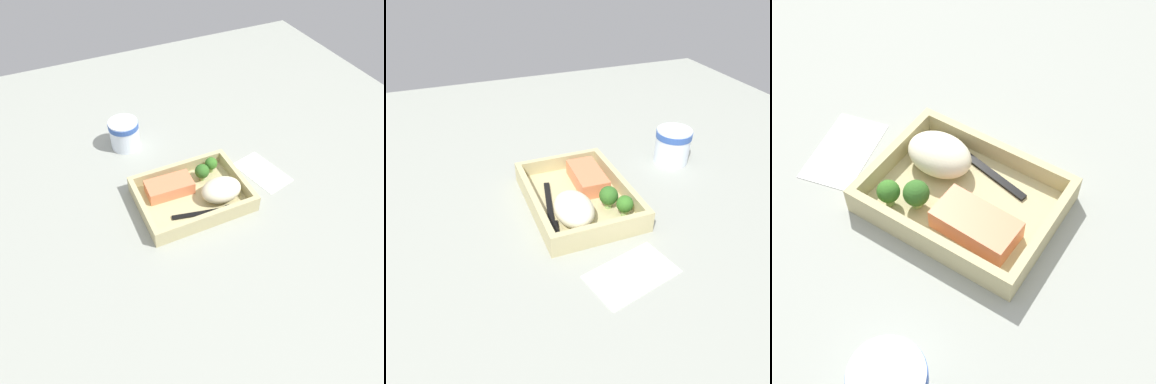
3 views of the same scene
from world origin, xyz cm
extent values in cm
cube|color=#969B91|center=(0.00, 0.00, -1.00)|extent=(160.00, 160.00, 2.00)
cube|color=tan|center=(0.00, 0.00, 0.60)|extent=(25.19, 18.80, 1.20)
cube|color=tan|center=(0.00, -8.80, 2.71)|extent=(25.19, 1.20, 3.01)
cube|color=tan|center=(0.00, 8.80, 2.71)|extent=(25.19, 1.20, 3.01)
cube|color=tan|center=(-11.99, 0.00, 2.71)|extent=(1.20, 16.40, 3.01)
cube|color=tan|center=(11.99, 0.00, 2.71)|extent=(1.20, 16.40, 3.01)
cube|color=#E97C50|center=(-4.16, 3.63, 2.76)|extent=(11.14, 6.14, 3.12)
ellipsoid|color=#F1E7BF|center=(5.98, -3.04, 3.71)|extent=(9.54, 6.93, 5.02)
cylinder|color=#8AA960|center=(7.89, 5.97, 2.05)|extent=(1.18, 1.18, 1.71)
sphere|color=#357023|center=(7.89, 5.97, 3.76)|extent=(3.11, 3.11, 3.11)
cylinder|color=#87A960|center=(4.62, 4.29, 2.04)|extent=(1.35, 1.35, 1.68)
sphere|color=#306422|center=(4.62, 4.29, 3.86)|extent=(3.54, 3.54, 3.54)
cube|color=black|center=(-0.81, -5.67, 1.42)|extent=(12.34, 3.77, 0.44)
cube|color=black|center=(6.90, -7.39, 1.42)|extent=(3.80, 2.89, 0.44)
cylinder|color=white|center=(-7.93, 25.90, 3.95)|extent=(7.74, 7.74, 7.90)
cylinder|color=#3356A8|center=(-7.93, 25.90, 6.79)|extent=(7.97, 7.97, 1.42)
cube|color=white|center=(20.26, 1.26, 0.12)|extent=(11.09, 15.28, 0.24)
camera|label=1|loc=(-25.00, -54.51, 64.98)|focal=35.00mm
camera|label=2|loc=(55.05, -20.88, 43.61)|focal=35.00mm
camera|label=3|loc=(-23.84, 36.90, 58.30)|focal=50.00mm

